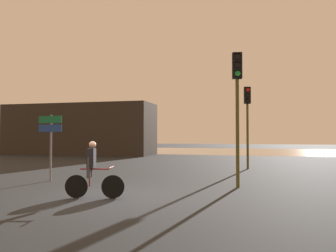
# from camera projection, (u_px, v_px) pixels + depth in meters

# --- Properties ---
(ground_plane) EXTENTS (120.00, 120.00, 0.00)m
(ground_plane) POSITION_uv_depth(u_px,v_px,m) (109.00, 196.00, 9.63)
(ground_plane) COLOR black
(water_strip) EXTENTS (80.00, 16.00, 0.01)m
(water_strip) POSITION_uv_depth(u_px,v_px,m) (215.00, 151.00, 37.47)
(water_strip) COLOR #9E937F
(water_strip) RESTS_ON ground
(distant_building) EXTENTS (14.19, 4.00, 4.69)m
(distant_building) POSITION_uv_depth(u_px,v_px,m) (79.00, 129.00, 30.77)
(distant_building) COLOR #2D2823
(distant_building) RESTS_ON ground
(traffic_light_far_right) EXTENTS (0.37, 0.39, 4.39)m
(traffic_light_far_right) POSITION_uv_depth(u_px,v_px,m) (247.00, 112.00, 17.51)
(traffic_light_far_right) COLOR #4C4719
(traffic_light_far_right) RESTS_ON ground
(traffic_light_near_right) EXTENTS (0.36, 0.38, 4.65)m
(traffic_light_near_right) POSITION_uv_depth(u_px,v_px,m) (237.00, 94.00, 11.28)
(traffic_light_near_right) COLOR #4C4719
(traffic_light_near_right) RESTS_ON ground
(direction_sign_post) EXTENTS (1.10, 0.17, 2.60)m
(direction_sign_post) POSITION_uv_depth(u_px,v_px,m) (50.00, 135.00, 12.84)
(direction_sign_post) COLOR slate
(direction_sign_post) RESTS_ON ground
(cyclist) EXTENTS (1.68, 0.52, 1.62)m
(cyclist) POSITION_uv_depth(u_px,v_px,m) (93.00, 169.00, 9.31)
(cyclist) COLOR black
(cyclist) RESTS_ON ground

